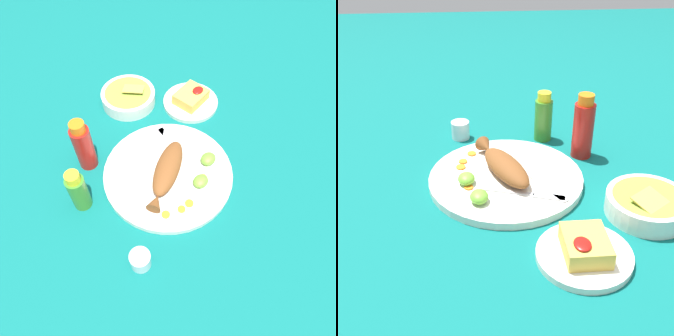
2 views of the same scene
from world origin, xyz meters
The scene contains 17 objects.
ground_plane centered at (0.00, 0.00, 0.00)m, with size 4.00×4.00×0.00m, color #0C605B.
main_plate centered at (0.00, 0.00, 0.01)m, with size 0.36×0.36×0.02m, color white.
fried_fish centered at (-0.01, 0.00, 0.04)m, with size 0.23×0.14×0.04m.
fork_near centered at (0.05, 0.08, 0.02)m, with size 0.17×0.10×0.00m.
fork_far centered at (0.08, 0.04, 0.02)m, with size 0.07×0.18×0.00m.
carrot_slice_near centered at (-0.11, -0.08, 0.02)m, with size 0.02×0.02×0.00m, color orange.
carrot_slice_mid centered at (-0.07, -0.10, 0.02)m, with size 0.02×0.02×0.00m, color orange.
carrot_slice_far centered at (-0.04, -0.11, 0.02)m, with size 0.02×0.02×0.00m, color orange.
carrot_slice_extra centered at (0.05, -0.09, 0.02)m, with size 0.02×0.02×0.00m, color orange.
lime_wedge_main centered at (0.03, -0.09, 0.03)m, with size 0.05×0.04×0.02m, color #6BB233.
lime_wedge_side centered at (0.10, -0.07, 0.03)m, with size 0.05×0.04×0.03m, color #6BB233.
hot_sauce_bottle_red centered at (-0.11, 0.21, 0.08)m, with size 0.05×0.05×0.17m.
hot_sauce_bottle_green centered at (-0.21, 0.12, 0.06)m, with size 0.05×0.05×0.14m.
salt_cup centered at (-0.24, -0.11, 0.02)m, with size 0.05×0.05×0.05m.
side_plate_fries centered at (0.27, 0.12, 0.01)m, with size 0.18×0.18×0.01m, color white.
fries_pile centered at (0.27, 0.12, 0.03)m, with size 0.10×0.08×0.04m.
guacamole_bowl centered at (0.15, 0.29, 0.03)m, with size 0.18×0.18×0.06m.
Camera 1 is at (-0.40, -0.32, 0.78)m, focal length 35.00 mm.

